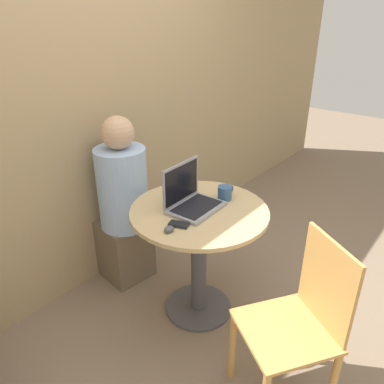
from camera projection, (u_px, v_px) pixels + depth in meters
ground_plane at (198, 308)px, 2.52m from camera, size 12.00×12.00×0.00m
back_wall at (98, 97)px, 2.43m from camera, size 7.00×0.05×2.60m
round_table at (199, 239)px, 2.28m from camera, size 0.82×0.82×0.75m
laptop at (191, 199)px, 2.18m from camera, size 0.33×0.24×0.27m
cell_phone at (179, 225)px, 2.02m from camera, size 0.09×0.12×0.02m
computer_mouse at (169, 229)px, 1.96m from camera, size 0.06×0.05×0.03m
coffee_cup at (225, 193)px, 2.30m from camera, size 0.13×0.09×0.08m
chair_empty at (298, 324)px, 1.77m from camera, size 0.55×0.55×0.90m
person_seated at (120, 214)px, 2.64m from camera, size 0.37×0.54×1.22m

